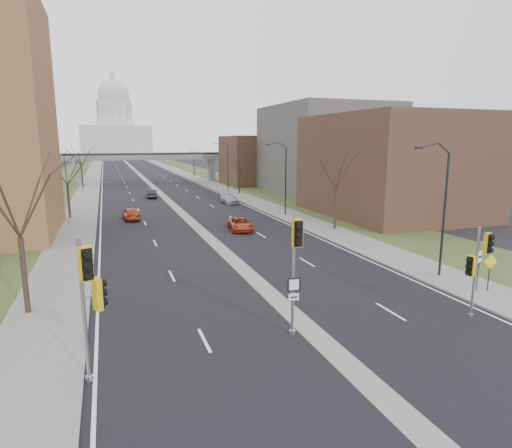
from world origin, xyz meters
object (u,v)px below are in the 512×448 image
signal_pole_right (478,260)px  car_left_near (131,213)px  signal_pole_left (90,289)px  warning_sign (490,267)px  signal_pole_median (296,255)px  car_right_near (240,224)px  car_right_mid (229,199)px  car_left_far (152,194)px  speed_limit_sign (479,264)px

signal_pole_right → car_left_near: (-14.64, 34.94, -2.35)m
signal_pole_left → warning_sign: (21.91, 2.59, -2.09)m
signal_pole_right → signal_pole_median: bearing=159.6°
car_right_near → car_right_mid: (4.17, 18.86, 0.03)m
signal_pole_left → car_right_near: 28.38m
signal_pole_left → car_right_mid: bearing=44.8°
car_left_far → speed_limit_sign: bearing=108.0°
signal_pole_right → warning_sign: 5.11m
car_left_far → signal_pole_left: bearing=85.0°
signal_pole_median → speed_limit_sign: 12.98m
signal_pole_median → car_right_near: 24.66m
car_left_far → car_right_near: (5.82, -28.94, -0.04)m
car_left_far → car_right_near: car_left_far is taller
car_right_mid → car_right_near: bearing=-103.9°
warning_sign → car_right_mid: bearing=105.3°
signal_pole_left → car_right_near: size_ratio=1.20×
signal_pole_left → speed_limit_sign: 21.45m
car_left_far → car_right_mid: 14.19m
signal_pole_right → warning_sign: signal_pole_right is taller
signal_pole_median → warning_sign: 13.71m
speed_limit_sign → warning_sign: bearing=-30.3°
signal_pole_left → car_left_near: (3.26, 34.76, -2.90)m
speed_limit_sign → warning_sign: (0.72, -0.14, -0.25)m
car_left_near → car_right_near: bearing=131.6°
signal_pole_median → car_right_mid: signal_pole_median is taller
signal_pole_left → warning_sign: 22.16m
signal_pole_median → signal_pole_right: bearing=1.5°
car_left_near → car_right_mid: (14.26, 8.97, -0.06)m
signal_pole_left → car_right_near: signal_pole_left is taller
speed_limit_sign → car_left_near: (-17.93, 32.03, -1.06)m
signal_pole_right → car_right_mid: bearing=76.7°
speed_limit_sign → warning_sign: speed_limit_sign is taller
signal_pole_right → warning_sign: (4.01, 2.78, -1.54)m
signal_pole_left → signal_pole_median: size_ratio=0.99×
warning_sign → car_right_near: bearing=120.3°
signal_pole_left → signal_pole_right: signal_pole_left is taller
signal_pole_left → warning_sign: size_ratio=2.53×
car_left_near → signal_pole_median: bearing=94.9°
signal_pole_right → car_right_near: 25.58m
signal_pole_left → car_right_near: bearing=38.4°
warning_sign → car_right_mid: (-4.39, 41.13, -0.87)m
speed_limit_sign → signal_pole_left: bearing=168.2°
signal_pole_median → warning_sign: signal_pole_median is taller
car_right_mid → speed_limit_sign: bearing=-86.3°
car_left_near → car_left_far: (4.27, 19.05, -0.05)m
signal_pole_median → speed_limit_sign: size_ratio=2.30×
car_left_far → car_right_mid: car_left_far is taller
signal_pole_right → warning_sign: size_ratio=2.15×
signal_pole_median → car_left_near: 34.41m
car_right_near → car_right_mid: 19.31m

